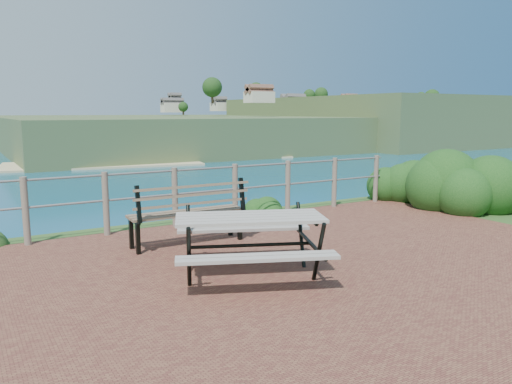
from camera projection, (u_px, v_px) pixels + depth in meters
ground at (288, 286)px, 5.62m from camera, size 10.00×7.00×0.12m
safety_railing at (175, 194)px, 8.36m from camera, size 9.40×0.10×1.00m
distant_bay at (339, 118)px, 265.35m from camera, size 290.00×232.36×24.00m
picnic_table at (250, 239)px, 5.84m from camera, size 1.85×1.38×0.72m
park_bench at (187, 203)px, 7.23m from camera, size 1.71×0.46×0.96m
shrub_right_front at (464, 209)px, 10.03m from camera, size 1.42×1.42×2.01m
shrub_right_edge at (399, 200)px, 11.09m from camera, size 1.07×1.07×1.53m
shrub_lip_east at (264, 210)px, 9.96m from camera, size 0.72×0.72×0.45m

